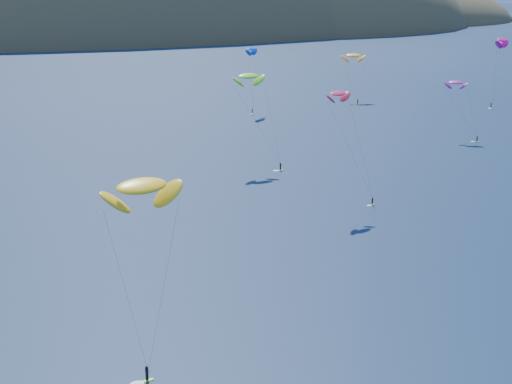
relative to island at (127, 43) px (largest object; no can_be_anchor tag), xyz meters
name	(u,v)px	position (x,y,z in m)	size (l,w,h in m)	color
island	(127,43)	(0.00, 0.00, 0.00)	(730.00, 300.00, 210.00)	#3D3526
kitesurfer_2	(142,186)	(-79.83, -517.86, 34.00)	(11.11, 11.42, 26.19)	#C1FE1C
kitesurfer_3	(249,76)	(-36.44, -430.60, 33.69)	(10.62, 12.60, 25.42)	#C1FE1C
kitesurfer_4	(251,49)	(-12.75, -362.44, 32.75)	(7.92, 10.65, 24.29)	#C1FE1C
kitesurfer_6	(456,83)	(32.02, -421.78, 27.26)	(7.17, 12.62, 18.44)	#C1FE1C
kitesurfer_8	(502,40)	(77.28, -382.62, 34.82)	(11.40, 9.83, 26.92)	#C1FE1C
kitesurfer_9	(338,94)	(-28.67, -467.39, 34.72)	(10.86, 8.18, 25.86)	#C1FE1C
kitesurfer_11	(353,55)	(32.14, -352.95, 27.65)	(9.63, 15.78, 19.39)	#C1FE1C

